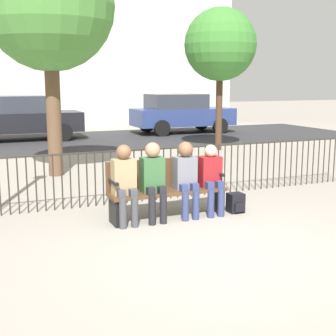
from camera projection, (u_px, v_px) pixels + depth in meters
The scene contains 13 objects.
ground_plane at pixel (218, 252), 5.84m from camera, with size 80.00×80.00×0.00m, color gray.
park_bench at pixel (166, 186), 7.30m from camera, with size 1.86×0.45×0.92m.
seated_person_0 at pixel (125, 180), 6.88m from camera, with size 0.34×0.39×1.20m.
seated_person_1 at pixel (153, 177), 7.05m from camera, with size 0.34×0.39×1.21m.
seated_person_2 at pixel (186, 175), 7.25m from camera, with size 0.34×0.39×1.20m.
seated_person_3 at pixel (211, 176), 7.43m from camera, with size 0.34×0.39×1.13m.
backpack at pixel (236, 203), 7.63m from camera, with size 0.25×0.26×0.32m.
fence_railing at pixel (142, 171), 8.26m from camera, with size 9.01×0.03×0.95m.
tree_0 at pixel (220, 45), 14.18m from camera, with size 2.20×2.20×4.33m.
tree_1 at pixel (49, 6), 10.04m from camera, with size 2.83×2.83×5.15m.
street_surface at pixel (56, 142), 16.73m from camera, with size 24.00×6.00×0.01m.
parked_car_0 at pixel (20, 117), 16.95m from camera, with size 4.20×1.94×1.62m.
parked_car_1 at pixel (181, 113), 19.50m from camera, with size 4.20×1.94×1.62m.
Camera 1 is at (-2.73, -4.88, 2.10)m, focal length 50.00 mm.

